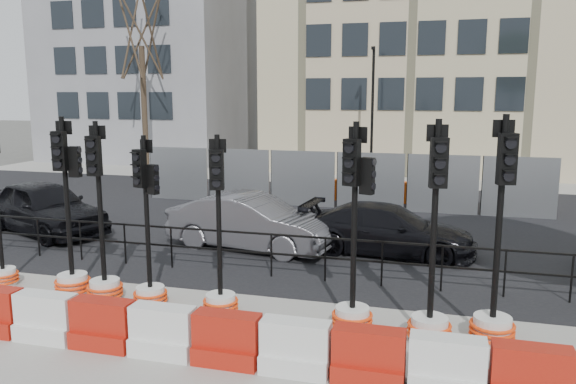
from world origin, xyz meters
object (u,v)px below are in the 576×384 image
(traffic_signal_d, at_px, (149,268))
(car_c, at_px, (388,230))
(car_a, at_px, (44,207))
(traffic_signal_a, at_px, (1,257))
(traffic_signal_h, at_px, (494,298))

(traffic_signal_d, distance_m, car_c, 6.24)
(traffic_signal_d, relative_size, car_a, 0.67)
(traffic_signal_a, distance_m, car_c, 8.83)
(traffic_signal_a, xyz_separation_m, car_a, (-2.18, 4.11, 0.12))
(car_a, xyz_separation_m, car_c, (9.76, 0.43, -0.14))
(traffic_signal_d, bearing_deg, traffic_signal_a, -165.11)
(traffic_signal_d, xyz_separation_m, car_c, (4.01, 4.78, -0.15))
(traffic_signal_a, relative_size, traffic_signal_h, 0.84)
(traffic_signal_d, bearing_deg, traffic_signal_h, 19.04)
(traffic_signal_d, distance_m, car_a, 7.21)
(traffic_signal_d, height_order, car_c, traffic_signal_d)
(traffic_signal_a, bearing_deg, traffic_signal_d, -17.57)
(car_a, relative_size, car_c, 1.08)
(traffic_signal_a, bearing_deg, car_a, 104.23)
(traffic_signal_d, bearing_deg, car_c, 68.75)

